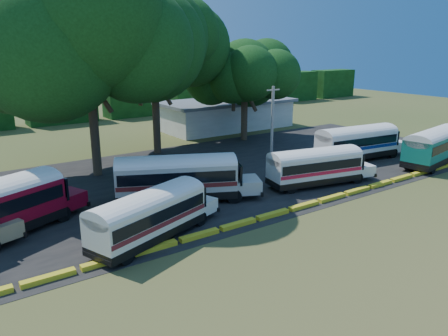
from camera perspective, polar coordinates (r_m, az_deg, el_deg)
ground at (r=29.18m, az=5.42°, el=-7.58°), size 160.00×160.00×0.00m
asphalt_strip at (r=38.97m, az=-4.85°, el=-1.45°), size 64.00×24.00×0.02m
curb at (r=29.82m, az=4.19°, el=-6.70°), size 53.70×0.45×0.30m
terminal_building at (r=62.28m, az=0.37°, el=7.06°), size 19.00×9.00×4.00m
treeline_backdrop at (r=71.03m, az=-20.52°, el=7.95°), size 130.00×4.00×6.00m
bus_cream_west at (r=26.74m, az=-9.55°, el=-5.82°), size 9.89×5.52×3.18m
bus_cream_east at (r=33.04m, az=-5.84°, el=-0.99°), size 11.07×7.06×3.60m
bus_white_red at (r=37.47m, az=12.01°, el=0.42°), size 10.06×4.34×3.21m
bus_white_blue at (r=46.88m, az=17.12°, el=3.40°), size 11.07×4.00×3.56m
bus_teal at (r=47.86m, az=25.96°, el=2.82°), size 11.34×4.49×3.63m
tree_west at (r=40.15m, az=-17.60°, el=17.14°), size 15.60×15.60×18.70m
tree_center at (r=47.40m, az=-9.27°, el=16.15°), size 12.89×12.89×16.72m
tree_east at (r=53.82m, az=2.74°, el=12.55°), size 10.25×10.25×12.26m
utility_pole at (r=45.04m, az=6.32°, el=5.94°), size 1.60×0.30×7.54m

